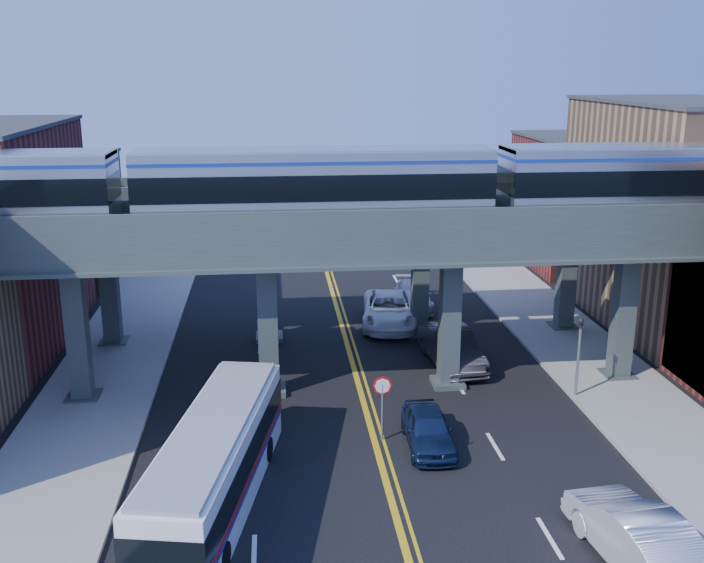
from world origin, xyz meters
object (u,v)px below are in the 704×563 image
(car_lane_a, at_px, (428,429))
(car_lane_c, at_px, (389,310))
(car_lane_b, at_px, (451,348))
(stop_sign, at_px, (382,398))
(car_lane_d, at_px, (413,296))
(traffic_signal, at_px, (579,348))
(car_parked_curb, at_px, (637,536))
(transit_train, at_px, (315,185))
(transit_bus, at_px, (215,465))

(car_lane_a, distance_m, car_lane_c, 14.44)
(car_lane_b, relative_size, car_lane_c, 0.88)
(stop_sign, height_order, car_lane_d, stop_sign)
(traffic_signal, relative_size, car_parked_curb, 0.74)
(transit_train, height_order, stop_sign, transit_train)
(transit_train, relative_size, car_lane_c, 7.30)
(stop_sign, distance_m, transit_bus, 7.26)
(car_lane_d, bearing_deg, car_lane_c, -118.29)
(stop_sign, relative_size, transit_bus, 0.24)
(stop_sign, relative_size, traffic_signal, 0.64)
(car_lane_a, bearing_deg, stop_sign, 158.52)
(car_lane_a, height_order, car_lane_b, car_lane_b)
(transit_train, relative_size, car_parked_curb, 8.18)
(car_parked_curb, bearing_deg, car_lane_d, -92.24)
(stop_sign, xyz_separation_m, car_parked_curb, (6.20, -8.48, -0.84))
(transit_train, height_order, car_lane_b, transit_train)
(transit_bus, relative_size, car_lane_b, 2.04)
(transit_bus, distance_m, car_lane_b, 15.42)
(stop_sign, relative_size, car_lane_a, 0.62)
(transit_train, relative_size, car_lane_a, 10.74)
(transit_train, xyz_separation_m, car_lane_c, (4.53, 8.72, -8.33))
(car_lane_a, bearing_deg, car_parked_curb, -58.04)
(car_lane_a, relative_size, car_lane_d, 0.85)
(stop_sign, xyz_separation_m, car_lane_d, (4.24, 16.76, -1.04))
(stop_sign, distance_m, traffic_signal, 9.41)
(stop_sign, relative_size, car_lane_b, 0.48)
(traffic_signal, height_order, car_lane_a, traffic_signal)
(transit_bus, bearing_deg, car_lane_b, -31.61)
(car_lane_d, height_order, car_parked_curb, car_parked_curb)
(transit_train, height_order, car_lane_c, transit_train)
(transit_train, distance_m, car_lane_d, 15.86)
(transit_bus, height_order, car_lane_b, transit_bus)
(traffic_signal, xyz_separation_m, transit_bus, (-14.96, -6.99, -0.86))
(car_lane_d, xyz_separation_m, car_parked_curb, (1.96, -25.24, 0.19))
(traffic_signal, height_order, transit_bus, traffic_signal)
(transit_train, relative_size, car_lane_b, 8.32)
(transit_train, distance_m, car_lane_c, 12.88)
(stop_sign, bearing_deg, car_parked_curb, -53.83)
(transit_train, distance_m, car_lane_b, 10.85)
(transit_bus, distance_m, car_lane_d, 23.17)
(car_lane_a, height_order, car_parked_curb, car_parked_curb)
(car_lane_a, distance_m, car_parked_curb, 9.01)
(stop_sign, distance_m, car_lane_c, 13.95)
(traffic_signal, height_order, car_parked_curb, traffic_signal)
(car_lane_b, relative_size, car_lane_d, 1.09)
(stop_sign, bearing_deg, transit_bus, -146.69)
(car_lane_c, bearing_deg, car_lane_b, -64.29)
(stop_sign, xyz_separation_m, car_lane_b, (4.39, 7.34, -0.86))
(transit_bus, bearing_deg, transit_train, -12.16)
(transit_bus, height_order, car_lane_d, transit_bus)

